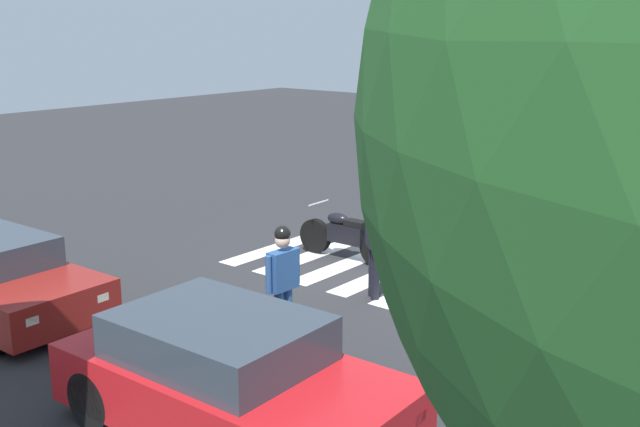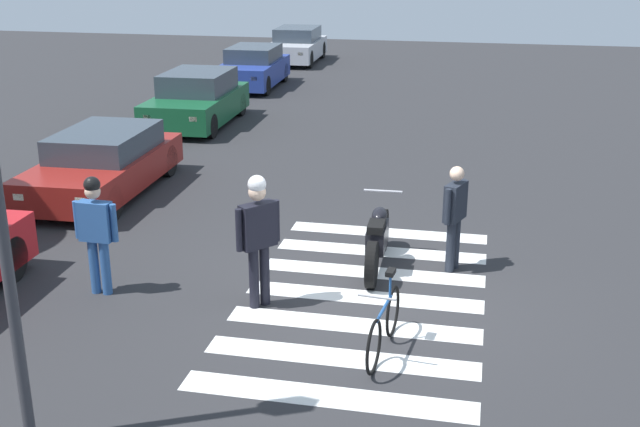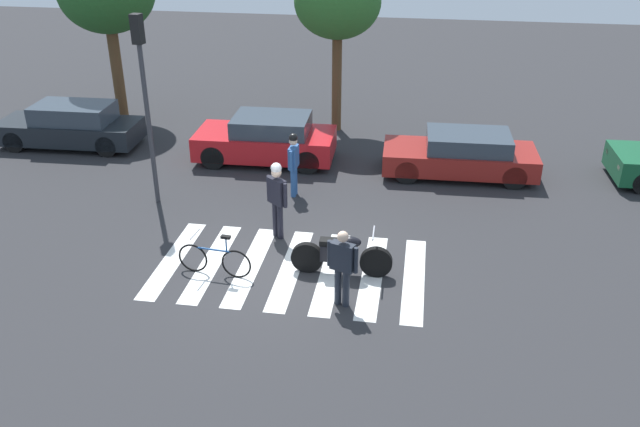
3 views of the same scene
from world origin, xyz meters
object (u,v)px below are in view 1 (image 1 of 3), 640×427
pedestrian_bystander (283,276)px  leaning_bicycle (479,262)px  car_red_convertible (229,380)px  officer_by_motorcycle (373,201)px  traffic_light_pole (555,140)px  police_motorcycle (345,236)px  officer_on_foot (375,234)px

pedestrian_bystander → leaning_bicycle: bearing=-102.0°
leaning_bicycle → pedestrian_bystander: 4.39m
pedestrian_bystander → car_red_convertible: (-1.28, 2.32, -0.34)m
officer_by_motorcycle → pedestrian_bystander: bearing=111.4°
pedestrian_bystander → traffic_light_pole: traffic_light_pole is taller
police_motorcycle → officer_by_motorcycle: (0.17, -1.15, 0.47)m
leaning_bicycle → car_red_convertible: size_ratio=0.40×
police_motorcycle → pedestrian_bystander: pedestrian_bystander is taller
police_motorcycle → officer_on_foot: 2.30m
officer_by_motorcycle → traffic_light_pole: size_ratio=0.34×
officer_on_foot → pedestrian_bystander: size_ratio=1.08×
police_motorcycle → traffic_light_pole: (-5.28, 2.86, 2.74)m
officer_on_foot → pedestrian_bystander: bearing=91.8°
officer_by_motorcycle → car_red_convertible: 7.95m
leaning_bicycle → pedestrian_bystander: pedestrian_bystander is taller
officer_by_motorcycle → traffic_light_pole: 7.13m
leaning_bicycle → pedestrian_bystander: bearing=78.0°
leaning_bicycle → car_red_convertible: bearing=93.3°
police_motorcycle → officer_by_motorcycle: size_ratio=1.32×
officer_on_foot → car_red_convertible: 4.90m
police_motorcycle → car_red_convertible: size_ratio=0.52×
officer_by_motorcycle → traffic_light_pole: traffic_light_pole is taller
leaning_bicycle → traffic_light_pole: 5.08m
traffic_light_pole → officer_by_motorcycle: bearing=-36.4°
officer_by_motorcycle → car_red_convertible: size_ratio=0.40×
leaning_bicycle → car_red_convertible: (-0.37, 6.57, 0.31)m
leaning_bicycle → officer_by_motorcycle: bearing=-13.7°
police_motorcycle → officer_by_motorcycle: officer_by_motorcycle is taller
car_red_convertible → pedestrian_bystander: bearing=-61.1°
leaning_bicycle → car_red_convertible: 6.59m
officer_on_foot → officer_by_motorcycle: officer_on_foot is taller
pedestrian_bystander → car_red_convertible: 2.67m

